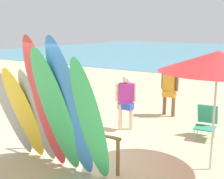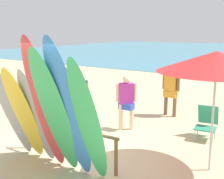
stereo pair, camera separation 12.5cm
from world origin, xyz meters
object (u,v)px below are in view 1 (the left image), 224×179
surfboard_grey_2 (38,118)px  surfboard_yellow_1 (24,115)px  surfboard_green_4 (57,115)px  beach_umbrella (218,61)px  surfboard_rack (69,134)px  beachgoer_near_rack (170,87)px  surfboard_red_3 (46,106)px  beachgoer_midbeach (126,99)px  beach_chair_red (206,121)px  beachgoer_by_water (79,96)px  surfboard_green_6 (91,124)px  surfboard_blue_5 (71,112)px  surfboard_grey_0 (10,108)px

surfboard_grey_2 → surfboard_yellow_1: bearing=-163.5°
surfboard_green_4 → beach_umbrella: surfboard_green_4 is taller
surfboard_rack → beachgoer_near_rack: size_ratio=1.56×
surfboard_yellow_1 → surfboard_green_4: size_ratio=0.83×
surfboard_red_3 → beachgoer_midbeach: size_ratio=1.83×
beachgoer_midbeach → beach_chair_red: bearing=-19.6°
surfboard_yellow_1 → surfboard_red_3: (0.67, -0.05, 0.30)m
surfboard_yellow_1 → surfboard_rack: bearing=36.9°
beach_chair_red → beach_umbrella: 2.51m
surfboard_rack → beach_chair_red: 3.57m
surfboard_yellow_1 → surfboard_red_3: size_ratio=0.79×
surfboard_grey_2 → beachgoer_midbeach: size_ratio=1.40×
beachgoer_near_rack → beachgoer_midbeach: beachgoer_near_rack is taller
surfboard_red_3 → beachgoer_by_water: 2.87m
surfboard_grey_2 → beach_umbrella: (2.95, 1.71, 1.13)m
surfboard_red_3 → beachgoer_near_rack: surfboard_red_3 is taller
surfboard_green_6 → beachgoer_near_rack: bearing=92.2°
surfboard_red_3 → surfboard_blue_5: (0.66, -0.06, 0.00)m
surfboard_blue_5 → beach_chair_red: surfboard_blue_5 is taller
surfboard_grey_2 → surfboard_blue_5: size_ratio=0.76×
surfboard_grey_0 → surfboard_grey_2: bearing=10.6°
beachgoer_near_rack → surfboard_yellow_1: bearing=-95.3°
surfboard_yellow_1 → surfboard_blue_5: 1.37m
surfboard_red_3 → surfboard_grey_0: bearing=178.2°
surfboard_blue_5 → beachgoer_by_water: bearing=126.8°
surfboard_green_6 → beach_chair_red: bearing=70.5°
surfboard_blue_5 → beachgoer_near_rack: surfboard_blue_5 is taller
surfboard_green_4 → surfboard_blue_5: 0.32m
surfboard_yellow_1 → surfboard_green_4: 1.05m
surfboard_blue_5 → beachgoer_near_rack: 4.94m
surfboard_grey_0 → beach_chair_red: (3.02, 3.58, -0.71)m
surfboard_green_4 → beachgoer_by_water: 3.10m
surfboard_grey_0 → beachgoer_midbeach: 3.15m
beachgoer_near_rack → beachgoer_by_water: 2.92m
surfboard_red_3 → surfboard_green_6: surfboard_red_3 is taller
surfboard_green_4 → surfboard_grey_2: bearing=161.3°
beachgoer_near_rack → surfboard_green_6: bearing=-75.2°
surfboard_grey_2 → beach_chair_red: (2.38, 3.45, -0.58)m
surfboard_yellow_1 → surfboard_grey_2: 0.32m
surfboard_grey_0 → surfboard_green_4: bearing=-3.8°
beachgoer_by_water → surfboard_grey_0: bearing=-144.8°
surfboard_blue_5 → surfboard_green_6: surfboard_blue_5 is taller
surfboard_red_3 → surfboard_yellow_1: bearing=173.1°
surfboard_yellow_1 → surfboard_grey_2: (0.31, 0.07, -0.02)m
surfboard_green_6 → beach_umbrella: bearing=45.7°
surfboard_red_3 → beachgoer_by_water: size_ratio=1.82×
surfboard_yellow_1 → surfboard_green_6: 1.73m
surfboard_grey_0 → surfboard_blue_5: size_ratio=0.87×
beach_chair_red → beachgoer_midbeach: bearing=-170.0°
surfboard_green_6 → surfboard_blue_5: bearing=-178.5°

